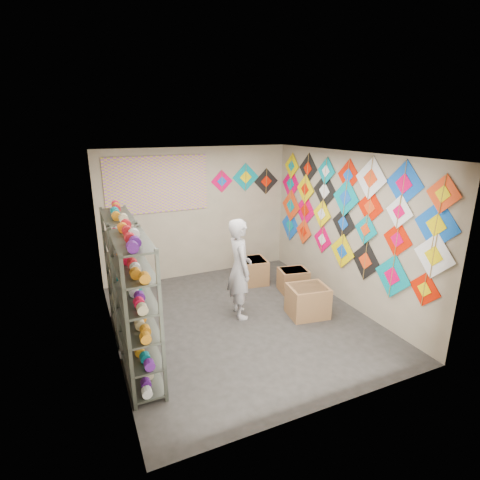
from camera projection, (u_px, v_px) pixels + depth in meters
name	position (u px, v px, depth m)	size (l,w,h in m)	color
ground	(242.00, 320.00, 6.25)	(4.50, 4.50, 0.00)	#2C2927
room_walls	(242.00, 225.00, 5.76)	(4.50, 4.50, 4.50)	tan
shelf_rack_front	(137.00, 312.00, 4.53)	(0.40, 1.10, 1.90)	#4C5147
shelf_rack_back	(123.00, 274.00, 5.66)	(0.40, 1.10, 1.90)	#4C5147
string_spools	(129.00, 285.00, 5.07)	(0.12, 2.36, 0.12)	#FF1245
kite_wall_display	(343.00, 213.00, 6.58)	(0.06, 4.35, 2.10)	red
back_wall_kites	(248.00, 180.00, 8.06)	(1.58, 0.02, 0.72)	#EB004F
poster	(157.00, 185.00, 7.29)	(2.00, 0.01, 1.10)	#9C52B2
shopkeeper	(240.00, 269.00, 6.17)	(0.48, 0.66, 1.70)	beige
carton_a	(308.00, 301.00, 6.33)	(0.64, 0.53, 0.53)	#9B6743
carton_b	(293.00, 280.00, 7.29)	(0.53, 0.44, 0.44)	#9B6743
carton_c	(253.00, 271.00, 7.66)	(0.52, 0.57, 0.50)	#9B6743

